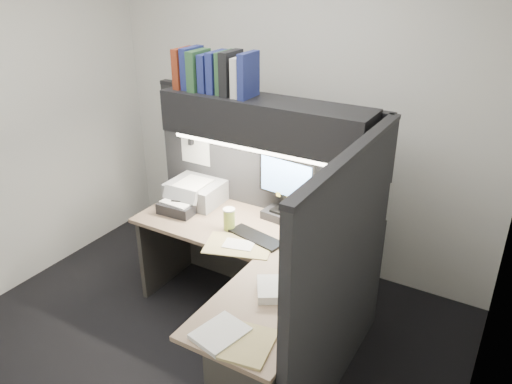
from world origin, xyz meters
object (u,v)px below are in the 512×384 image
printer (196,192)px  notebook_stack (179,207)px  keyboard (256,237)px  telephone (316,231)px  monitor (286,196)px  coffee_cup (229,220)px  overhead_shelf (264,120)px  desk (245,317)px

printer → notebook_stack: bearing=-92.6°
keyboard → telephone: bearing=45.0°
monitor → keyboard: monitor is taller
coffee_cup → printer: 0.55m
coffee_cup → printer: (-0.48, 0.26, 0.01)m
coffee_cup → notebook_stack: size_ratio=0.56×
printer → telephone: bearing=-3.9°
overhead_shelf → notebook_stack: overhead_shelf is taller
desk → coffee_cup: coffee_cup is taller
overhead_shelf → notebook_stack: 0.98m
overhead_shelf → notebook_stack: (-0.62, -0.23, -0.73)m
keyboard → notebook_stack: 0.73m
keyboard → telephone: (0.36, 0.23, 0.04)m
monitor → coffee_cup: monitor is taller
monitor → printer: 0.78m
overhead_shelf → coffee_cup: 0.75m
desk → monitor: (-0.14, 0.82, 0.49)m
monitor → telephone: monitor is taller
keyboard → overhead_shelf: bearing=122.1°
desk → telephone: bearing=77.0°
telephone → notebook_stack: 1.09m
telephone → monitor: bearing=169.1°
telephone → coffee_cup: bearing=-149.3°
desk → notebook_stack: bearing=150.5°
overhead_shelf → keyboard: overhead_shelf is taller
notebook_stack → monitor: bearing=21.1°
printer → monitor: bearing=4.2°
overhead_shelf → printer: 0.92m
telephone → overhead_shelf: bearing=-176.0°
desk → overhead_shelf: (-0.30, 0.75, 1.06)m
coffee_cup → keyboard: bearing=-4.2°
monitor → overhead_shelf: bearing=-151.1°
notebook_stack → printer: bearing=89.1°
monitor → coffee_cup: bearing=-124.4°
desk → notebook_stack: 1.10m
desk → overhead_shelf: 1.33m
desk → printer: size_ratio=4.05×
coffee_cup → telephone: bearing=20.0°
telephone → printer: bearing=-171.5°
desk → notebook_stack: size_ratio=6.09×
desk → monitor: bearing=100.0°
keyboard → telephone: 0.43m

